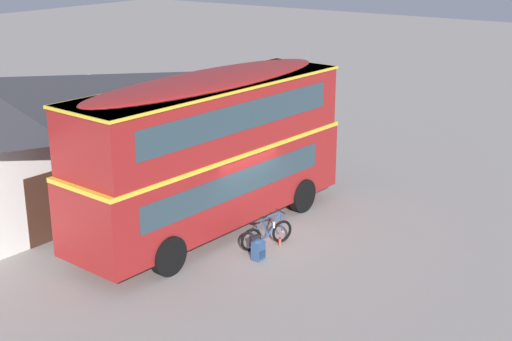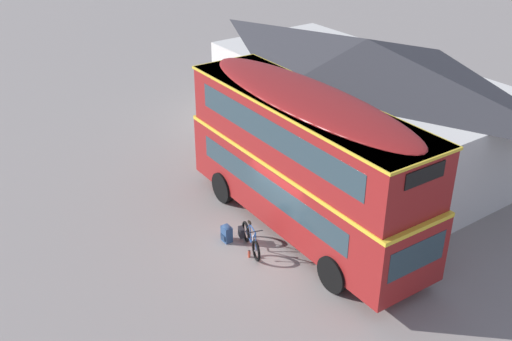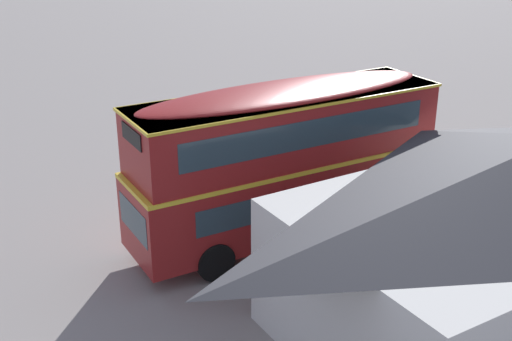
{
  "view_description": "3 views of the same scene",
  "coord_description": "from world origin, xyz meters",
  "views": [
    {
      "loc": [
        -15.97,
        -11.62,
        8.57
      ],
      "look_at": [
        -0.24,
        -0.54,
        2.24
      ],
      "focal_mm": 50.48,
      "sensor_mm": 36.0,
      "label": 1
    },
    {
      "loc": [
        12.0,
        -10.43,
        11.05
      ],
      "look_at": [
        -1.22,
        0.08,
        2.08
      ],
      "focal_mm": 42.34,
      "sensor_mm": 36.0,
      "label": 2
    },
    {
      "loc": [
        10.68,
        15.53,
        9.62
      ],
      "look_at": [
        0.51,
        0.53,
        2.15
      ],
      "focal_mm": 45.91,
      "sensor_mm": 36.0,
      "label": 3
    }
  ],
  "objects": [
    {
      "name": "double_decker_bus",
      "position": [
        -0.15,
        1.14,
        2.64
      ],
      "size": [
        9.79,
        3.26,
        4.79
      ],
      "color": "black",
      "rests_on": "ground"
    },
    {
      "name": "backpack_on_ground",
      "position": [
        -1.09,
        -1.21,
        0.3
      ],
      "size": [
        0.36,
        0.33,
        0.59
      ],
      "color": "#2D4C7A",
      "rests_on": "ground"
    },
    {
      "name": "water_bottle_red_squeeze",
      "position": [
        0.04,
        -1.19,
        0.12
      ],
      "size": [
        0.08,
        0.08,
        0.25
      ],
      "color": "#D84C33",
      "rests_on": "ground"
    },
    {
      "name": "ground_plane",
      "position": [
        0.0,
        0.0,
        0.0
      ],
      "size": [
        120.0,
        120.0,
        0.0
      ],
      "primitive_type": "plane",
      "color": "gray"
    },
    {
      "name": "touring_bicycle",
      "position": [
        -0.3,
        -0.9,
        0.37
      ],
      "size": [
        1.67,
        0.74,
        1.0
      ],
      "color": "black",
      "rests_on": "ground"
    }
  ]
}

